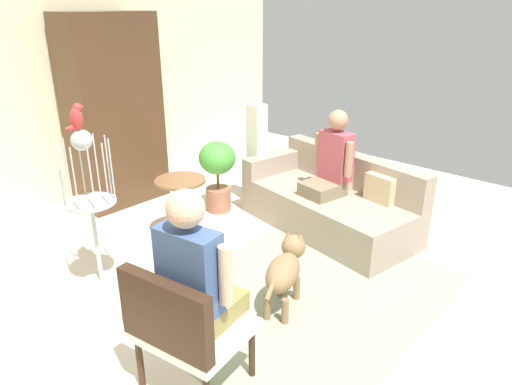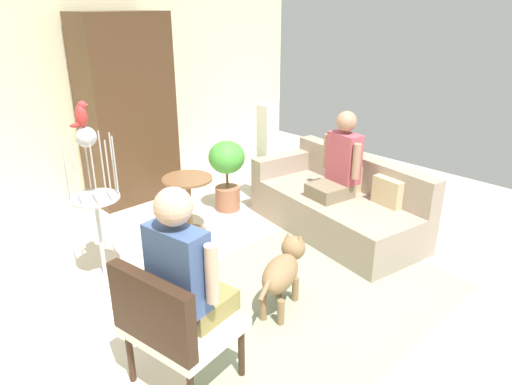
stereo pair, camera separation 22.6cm
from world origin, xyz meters
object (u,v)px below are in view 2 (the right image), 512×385
Objects in this scene: armoire_cabinet at (127,110)px; column_lamp at (267,156)px; person_on_armchair at (184,269)px; potted_plant at (227,168)px; couch at (337,204)px; bird_cage_stand at (96,205)px; person_on_couch at (340,163)px; parrot at (81,115)px; armchair at (169,321)px; round_end_table at (189,200)px; dog at (283,269)px.

column_lamp is at bearing -51.27° from armoire_cabinet.
person_on_armchair is 1.09× the size of potted_plant.
couch is 1.46× the size of bird_cage_stand.
couch is at bearing 28.15° from person_on_couch.
person_on_couch is at bearing -69.16° from potted_plant.
parrot is at bearing -174.67° from column_lamp.
bird_cage_stand reaches higher than column_lamp.
armoire_cabinet reaches higher than armchair.
bird_cage_stand is at bearing -174.63° from column_lamp.
person_on_couch is at bearing -151.85° from couch.
round_end_table is 1.20m from column_lamp.
person_on_armchair is at bearing -96.02° from bird_cage_stand.
dog is 0.35× the size of armoire_cabinet.
armchair is 2.16m from round_end_table.
potted_plant is (2.07, 1.88, -0.00)m from armchair.
bird_cage_stand is 1.14× the size of column_lamp.
person_on_couch is at bearing 20.65° from dog.
dog is 0.55× the size of bird_cage_stand.
potted_plant is at bearing -62.85° from armoire_cabinet.
potted_plant is (0.71, 0.21, 0.12)m from round_end_table.
armoire_cabinet is at bearing 65.59° from person_on_armchair.
column_lamp is (-0.04, 1.02, 0.32)m from couch.
couch is at bearing 20.89° from dog.
person_on_armchair reaches higher than dog.
person_on_armchair is 1.48m from bird_cage_stand.
armchair reaches higher than couch.
person_on_couch is 2.39m from bird_cage_stand.
armoire_cabinet is (1.21, 1.52, -0.38)m from parrot.
parrot is (-0.86, 1.36, 1.15)m from dog.
armchair is 0.98× the size of person_on_armchair.
person_on_couch is 2.60m from armoire_cabinet.
person_on_armchair is 1.18× the size of dog.
column_lamp is (2.26, 0.21, -0.88)m from parrot.
couch is 2.28× the size of armchair.
round_end_table is at bearing 81.83° from dog.
person_on_armchair is (-2.40, -0.63, 0.05)m from person_on_couch.
bird_cage_stand is 1.83m from potted_plant.
armoire_cabinet is at bearing 113.93° from person_on_couch.
potted_plant is at bearing 43.97° from person_on_armchair.
column_lamp reaches higher than dog.
column_lamp reaches higher than couch.
round_end_table is 1.56m from dog.
couch is 1.54m from dog.
dog is (-1.44, -0.55, 0.05)m from couch.
person_on_armchair is at bearing -114.41° from armoire_cabinet.
parrot is 2.44m from column_lamp.
armchair is at bearing -165.54° from person_on_couch.
parrot is 0.09× the size of armoire_cabinet.
potted_plant is at bearing 62.10° from dog.
parrot is at bearing -167.61° from potted_plant.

